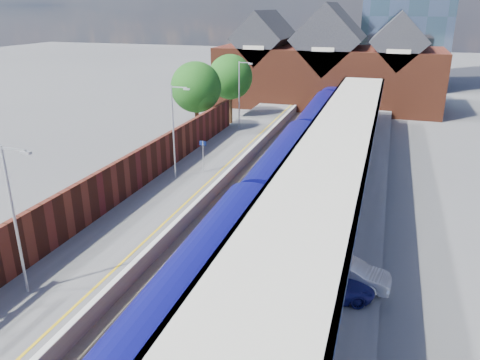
# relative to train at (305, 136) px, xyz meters

# --- Properties ---
(ground) EXTENTS (240.00, 240.00, 0.00)m
(ground) POSITION_rel_train_xyz_m (-1.49, -2.79, -2.12)
(ground) COLOR #5B5B5E
(ground) RESTS_ON ground
(ballast_bed) EXTENTS (6.00, 76.00, 0.06)m
(ballast_bed) POSITION_rel_train_xyz_m (-1.49, -12.79, -2.09)
(ballast_bed) COLOR #473D33
(ballast_bed) RESTS_ON ground
(rails) EXTENTS (4.51, 76.00, 0.14)m
(rails) POSITION_rel_train_xyz_m (-1.49, -12.79, -2.00)
(rails) COLOR slate
(rails) RESTS_ON ground
(left_platform) EXTENTS (5.00, 76.00, 1.00)m
(left_platform) POSITION_rel_train_xyz_m (-6.99, -12.79, -1.62)
(left_platform) COLOR #565659
(left_platform) RESTS_ON ground
(right_platform) EXTENTS (6.00, 76.00, 1.00)m
(right_platform) POSITION_rel_train_xyz_m (4.51, -12.79, -1.62)
(right_platform) COLOR #565659
(right_platform) RESTS_ON ground
(coping_left) EXTENTS (0.30, 76.00, 0.05)m
(coping_left) POSITION_rel_train_xyz_m (-4.64, -12.79, -1.10)
(coping_left) COLOR silver
(coping_left) RESTS_ON left_platform
(coping_right) EXTENTS (0.30, 76.00, 0.05)m
(coping_right) POSITION_rel_train_xyz_m (1.66, -12.79, -1.10)
(coping_right) COLOR silver
(coping_right) RESTS_ON right_platform
(yellow_line) EXTENTS (0.14, 76.00, 0.01)m
(yellow_line) POSITION_rel_train_xyz_m (-5.24, -12.79, -1.12)
(yellow_line) COLOR yellow
(yellow_line) RESTS_ON left_platform
(train) EXTENTS (3.11, 65.95, 3.45)m
(train) POSITION_rel_train_xyz_m (0.00, 0.00, 0.00)
(train) COLOR #0D0D5B
(train) RESTS_ON ground
(canopy) EXTENTS (4.50, 52.00, 4.48)m
(canopy) POSITION_rel_train_xyz_m (3.99, -10.84, 3.13)
(canopy) COLOR navy
(canopy) RESTS_ON right_platform
(lamp_post_b) EXTENTS (1.48, 0.18, 7.00)m
(lamp_post_b) POSITION_rel_train_xyz_m (-7.86, -26.79, 2.87)
(lamp_post_b) COLOR #A5A8AA
(lamp_post_b) RESTS_ON left_platform
(lamp_post_c) EXTENTS (1.48, 0.18, 7.00)m
(lamp_post_c) POSITION_rel_train_xyz_m (-7.86, -10.79, 2.87)
(lamp_post_c) COLOR #A5A8AA
(lamp_post_c) RESTS_ON left_platform
(lamp_post_d) EXTENTS (1.48, 0.18, 7.00)m
(lamp_post_d) POSITION_rel_train_xyz_m (-7.86, 5.21, 2.87)
(lamp_post_d) COLOR #A5A8AA
(lamp_post_d) RESTS_ON left_platform
(platform_sign) EXTENTS (0.55, 0.08, 2.50)m
(platform_sign) POSITION_rel_train_xyz_m (-6.49, -8.79, 0.57)
(platform_sign) COLOR #A5A8AA
(platform_sign) RESTS_ON left_platform
(brick_wall) EXTENTS (0.35, 50.00, 3.86)m
(brick_wall) POSITION_rel_train_xyz_m (-9.59, -19.25, 0.33)
(brick_wall) COLOR #5C2818
(brick_wall) RESTS_ON left_platform
(station_building) EXTENTS (30.00, 12.12, 13.78)m
(station_building) POSITION_rel_train_xyz_m (-1.49, 25.21, 3.33)
(station_building) COLOR #5C2818
(station_building) RESTS_ON ground
(tree_near) EXTENTS (5.20, 5.20, 8.10)m
(tree_near) POSITION_rel_train_xyz_m (-11.84, 3.12, 3.23)
(tree_near) COLOR #382314
(tree_near) RESTS_ON ground
(tree_far) EXTENTS (5.20, 5.20, 8.10)m
(tree_far) POSITION_rel_train_xyz_m (-10.84, 11.12, 3.23)
(tree_far) COLOR #382314
(tree_far) RESTS_ON ground
(parked_car_silver) EXTENTS (3.97, 1.72, 1.27)m
(parked_car_silver) POSITION_rel_train_xyz_m (5.98, -21.75, -0.49)
(parked_car_silver) COLOR silver
(parked_car_silver) RESTS_ON right_platform
(parked_car_blue) EXTENTS (4.50, 3.01, 1.15)m
(parked_car_blue) POSITION_rel_train_xyz_m (5.19, -23.06, -0.55)
(parked_car_blue) COLOR navy
(parked_car_blue) RESTS_ON right_platform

